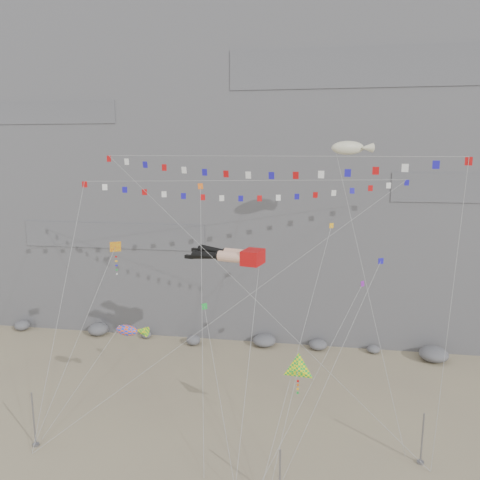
% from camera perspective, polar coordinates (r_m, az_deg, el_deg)
% --- Properties ---
extents(ground, '(120.00, 120.00, 0.00)m').
position_cam_1_polar(ground, '(39.49, 0.06, -22.48)').
color(ground, gray).
rests_on(ground, ground).
extents(cliff, '(80.00, 28.00, 50.00)m').
position_cam_1_polar(cliff, '(64.95, 4.67, 13.64)').
color(cliff, slate).
rests_on(cliff, ground).
extents(talus_boulders, '(60.00, 3.00, 1.20)m').
position_cam_1_polar(talus_boulders, '(54.16, 2.98, -12.16)').
color(talus_boulders, slate).
rests_on(talus_boulders, ground).
extents(anchor_pole_left, '(0.12, 0.12, 4.27)m').
position_cam_1_polar(anchor_pole_left, '(40.05, -23.85, -19.38)').
color(anchor_pole_left, slate).
rests_on(anchor_pole_left, ground).
extents(anchor_pole_center, '(0.12, 0.12, 3.64)m').
position_cam_1_polar(anchor_pole_center, '(32.57, 4.88, -26.75)').
color(anchor_pole_center, slate).
rests_on(anchor_pole_center, ground).
extents(anchor_pole_right, '(0.12, 0.12, 3.84)m').
position_cam_1_polar(anchor_pole_right, '(37.65, 21.33, -21.62)').
color(anchor_pole_right, slate).
rests_on(anchor_pole_right, ground).
extents(legs_kite, '(6.96, 15.52, 18.61)m').
position_cam_1_polar(legs_kite, '(38.99, -0.98, -1.88)').
color(legs_kite, '#BB0B0C').
rests_on(legs_kite, ground).
extents(flag_banner_upper, '(29.37, 19.51, 28.21)m').
position_cam_1_polar(flag_banner_upper, '(43.90, 1.22, 7.23)').
color(flag_banner_upper, '#BB0B0C').
rests_on(flag_banner_upper, ground).
extents(flag_banner_lower, '(28.08, 9.86, 25.46)m').
position_cam_1_polar(flag_banner_lower, '(36.51, 2.47, 10.14)').
color(flag_banner_lower, '#BB0B0C').
rests_on(flag_banner_lower, ground).
extents(harlequin_kite, '(4.60, 9.27, 16.35)m').
position_cam_1_polar(harlequin_kite, '(40.84, -14.97, -0.87)').
color(harlequin_kite, red).
rests_on(harlequin_kite, ground).
extents(fish_windsock, '(7.12, 5.15, 10.16)m').
position_cam_1_polar(fish_windsock, '(39.38, -13.65, -10.67)').
color(fish_windsock, '#FF530D').
rests_on(fish_windsock, ground).
extents(delta_kite, '(2.97, 6.61, 9.20)m').
position_cam_1_polar(delta_kite, '(34.20, 7.10, -15.42)').
color(delta_kite, '#FFF20D').
rests_on(delta_kite, ground).
extents(blimp_windsock, '(6.44, 12.70, 25.04)m').
position_cam_1_polar(blimp_windsock, '(43.15, 13.02, 10.82)').
color(blimp_windsock, beige).
rests_on(blimp_windsock, ground).
extents(small_kite_a, '(3.54, 12.55, 22.33)m').
position_cam_1_polar(small_kite_a, '(40.08, -4.84, 5.89)').
color(small_kite_a, '#DE5B12').
rests_on(small_kite_a, ground).
extents(small_kite_b, '(7.88, 12.97, 17.90)m').
position_cam_1_polar(small_kite_b, '(40.43, 14.46, -5.69)').
color(small_kite_b, purple).
rests_on(small_kite_b, ground).
extents(small_kite_c, '(4.33, 8.12, 12.91)m').
position_cam_1_polar(small_kite_c, '(36.44, -4.31, -8.44)').
color(small_kite_c, green).
rests_on(small_kite_c, ground).
extents(small_kite_d, '(5.05, 16.25, 22.23)m').
position_cam_1_polar(small_kite_d, '(41.82, 10.89, 0.97)').
color(small_kite_d, '#FFB015').
rests_on(small_kite_d, ground).
extents(small_kite_e, '(7.40, 9.58, 17.38)m').
position_cam_1_polar(small_kite_e, '(37.77, 16.57, -3.01)').
color(small_kite_e, '#1B13A9').
rests_on(small_kite_e, ground).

